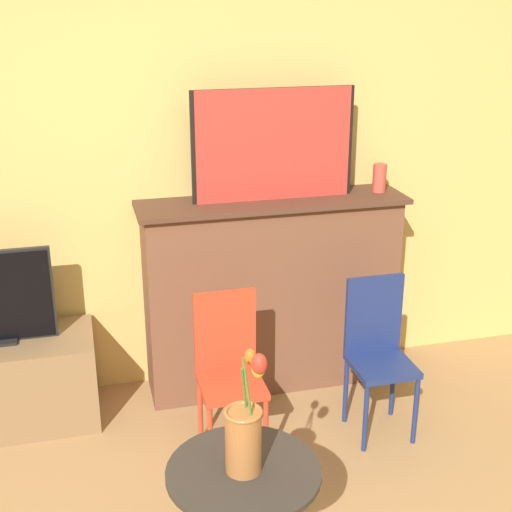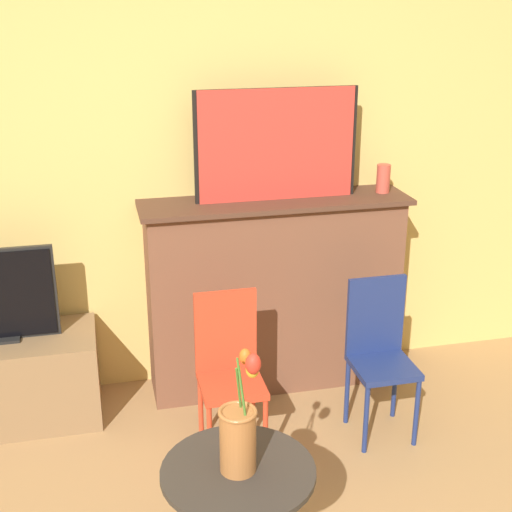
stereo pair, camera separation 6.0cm
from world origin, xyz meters
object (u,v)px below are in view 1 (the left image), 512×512
(painting, at_px, (274,145))
(chair_blue, at_px, (378,347))
(vase_tulips, at_px, (245,432))
(chair_red, at_px, (229,365))

(painting, xyz_separation_m, chair_blue, (0.37, -0.57, -0.90))
(chair_blue, relative_size, vase_tulips, 1.73)
(chair_red, height_order, vase_tulips, vase_tulips)
(chair_red, height_order, chair_blue, same)
(vase_tulips, bearing_deg, chair_blue, 45.78)
(chair_blue, bearing_deg, vase_tulips, -134.22)
(painting, xyz_separation_m, vase_tulips, (-0.51, -1.48, -0.63))
(chair_blue, xyz_separation_m, vase_tulips, (-0.88, -0.91, 0.27))
(painting, distance_m, vase_tulips, 1.69)
(chair_red, relative_size, chair_blue, 1.00)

